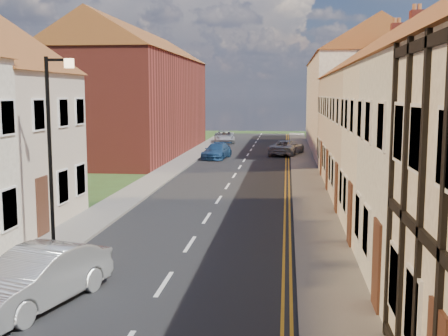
{
  "coord_description": "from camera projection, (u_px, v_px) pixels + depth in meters",
  "views": [
    {
      "loc": [
        3.19,
        3.9,
        5.04
      ],
      "look_at": [
        0.91,
        24.17,
        2.33
      ],
      "focal_mm": 45.0,
      "sensor_mm": 36.0,
      "label": 1
    }
  ],
  "objects": [
    {
      "name": "road",
      "position": [
        219.0,
        200.0,
        26.72
      ],
      "size": [
        7.0,
        90.0,
        0.02
      ],
      "primitive_type": "cube",
      "color": "black",
      "rests_on": "ground"
    },
    {
      "name": "pavement_left",
      "position": [
        129.0,
        197.0,
        27.2
      ],
      "size": [
        1.8,
        90.0,
        0.12
      ],
      "primitive_type": "cube",
      "color": "slate",
      "rests_on": "ground"
    },
    {
      "name": "pavement_right",
      "position": [
        312.0,
        201.0,
        26.23
      ],
      "size": [
        1.8,
        90.0,
        0.12
      ],
      "primitive_type": "cube",
      "color": "slate",
      "rests_on": "ground"
    },
    {
      "name": "cottage_r_pink",
      "position": [
        431.0,
        107.0,
        24.02
      ],
      "size": [
        8.3,
        6.0,
        9.0
      ],
      "color": "beige",
      "rests_on": "ground"
    },
    {
      "name": "cottage_r_white_far",
      "position": [
        405.0,
        104.0,
        29.34
      ],
      "size": [
        8.3,
        5.2,
        9.0
      ],
      "color": "beige",
      "rests_on": "ground"
    },
    {
      "name": "cottage_r_cream_far",
      "position": [
        387.0,
        103.0,
        34.66
      ],
      "size": [
        8.3,
        6.0,
        9.0
      ],
      "color": "beige",
      "rests_on": "ground"
    },
    {
      "name": "block_right_far",
      "position": [
        357.0,
        91.0,
        49.63
      ],
      "size": [
        8.3,
        24.2,
        10.5
      ],
      "color": "white",
      "rests_on": "ground"
    },
    {
      "name": "block_left_far",
      "position": [
        137.0,
        90.0,
        46.76
      ],
      "size": [
        8.3,
        24.2,
        10.5
      ],
      "color": "maroon",
      "rests_on": "ground"
    },
    {
      "name": "lamppost",
      "position": [
        52.0,
        144.0,
        16.83
      ],
      "size": [
        0.88,
        0.15,
        6.0
      ],
      "color": "black",
      "rests_on": "pavement_left"
    },
    {
      "name": "car_mid",
      "position": [
        38.0,
        278.0,
        13.34
      ],
      "size": [
        2.56,
        4.45,
        1.39
      ],
      "primitive_type": "imported",
      "rotation": [
        0.0,
        0.0,
        -0.28
      ],
      "color": "#A1A5A9",
      "rests_on": "ground"
    },
    {
      "name": "car_far",
      "position": [
        217.0,
        151.0,
        43.56
      ],
      "size": [
        2.22,
        4.33,
        1.2
      ],
      "primitive_type": "imported",
      "rotation": [
        0.0,
        0.0,
        -0.13
      ],
      "color": "navy",
      "rests_on": "ground"
    },
    {
      "name": "car_distant",
      "position": [
        224.0,
        137.0,
        57.54
      ],
      "size": [
        2.58,
        4.63,
        1.22
      ],
      "primitive_type": "imported",
      "rotation": [
        0.0,
        0.0,
        0.13
      ],
      "color": "#B9BCC2",
      "rests_on": "ground"
    },
    {
      "name": "car_distant_b",
      "position": [
        287.0,
        148.0,
        45.99
      ],
      "size": [
        3.19,
        4.94,
        1.27
      ],
      "primitive_type": "imported",
      "rotation": [
        0.0,
        0.0,
        2.88
      ],
      "color": "#989BA0",
      "rests_on": "ground"
    }
  ]
}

